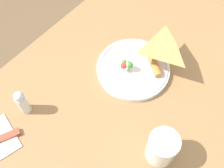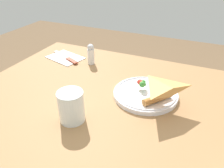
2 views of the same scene
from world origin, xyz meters
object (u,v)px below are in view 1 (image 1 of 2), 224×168
(dining_table, at_px, (144,111))
(milk_glass, at_px, (162,148))
(salt_shaker, at_px, (22,102))
(plate_pizza, at_px, (134,67))

(dining_table, height_order, milk_glass, milk_glass)
(dining_table, relative_size, salt_shaker, 12.06)
(dining_table, bearing_deg, plate_pizza, -118.95)
(dining_table, xyz_separation_m, milk_glass, (0.12, 0.13, 0.15))
(milk_glass, distance_m, salt_shaker, 0.40)
(salt_shaker, bearing_deg, milk_glass, 110.29)
(dining_table, bearing_deg, milk_glass, 45.95)
(plate_pizza, distance_m, salt_shaker, 0.35)
(plate_pizza, xyz_separation_m, salt_shaker, (0.31, -0.16, 0.03))
(milk_glass, bearing_deg, salt_shaker, -69.71)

